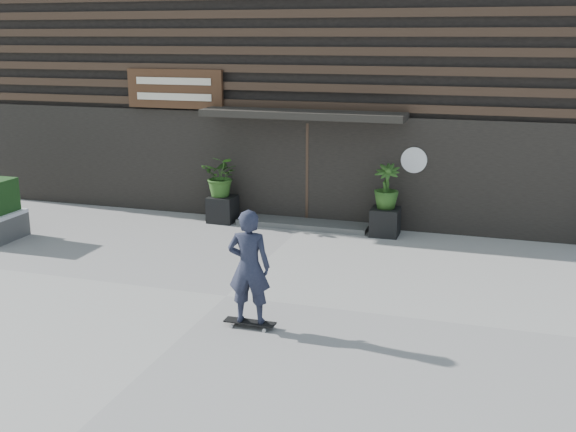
% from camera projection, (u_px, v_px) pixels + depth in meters
% --- Properties ---
extents(ground, '(80.00, 80.00, 0.00)m').
position_uv_depth(ground, '(226.00, 296.00, 11.51)').
color(ground, '#A09E97').
rests_on(ground, ground).
extents(entrance_step, '(3.00, 0.80, 0.12)m').
position_uv_depth(entrance_step, '(303.00, 223.00, 15.74)').
color(entrance_step, '#4B4C49').
rests_on(entrance_step, ground).
extents(planter_pot_left, '(0.60, 0.60, 0.60)m').
position_uv_depth(planter_pot_left, '(223.00, 209.00, 16.05)').
color(planter_pot_left, black).
rests_on(planter_pot_left, ground).
extents(bamboo_left, '(0.86, 0.75, 0.96)m').
position_uv_depth(bamboo_left, '(222.00, 176.00, 15.85)').
color(bamboo_left, '#2D591E').
rests_on(bamboo_left, planter_pot_left).
extents(planter_pot_right, '(0.60, 0.60, 0.60)m').
position_uv_depth(planter_pot_right, '(385.00, 222.00, 14.94)').
color(planter_pot_right, black).
rests_on(planter_pot_right, ground).
extents(bamboo_right, '(0.54, 0.54, 0.96)m').
position_uv_depth(bamboo_right, '(386.00, 187.00, 14.75)').
color(bamboo_right, '#2D591E').
rests_on(bamboo_right, planter_pot_right).
extents(building, '(18.00, 11.00, 8.00)m').
position_uv_depth(building, '(357.00, 43.00, 19.69)').
color(building, black).
rests_on(building, ground).
extents(skateboarder, '(0.78, 0.49, 1.81)m').
position_uv_depth(skateboarder, '(249.00, 267.00, 10.03)').
color(skateboarder, black).
rests_on(skateboarder, ground).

